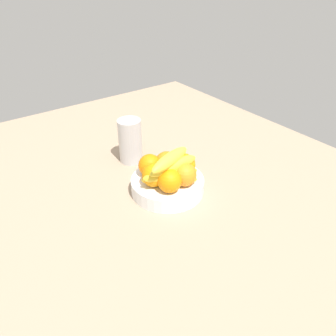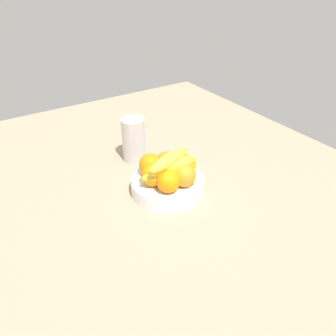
{
  "view_description": "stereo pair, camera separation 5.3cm",
  "coord_description": "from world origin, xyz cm",
  "px_view_note": "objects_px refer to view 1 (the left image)",
  "views": [
    {
      "loc": [
        67.99,
        -52.12,
        64.34
      ],
      "look_at": [
        -3.03,
        0.21,
        8.63
      ],
      "focal_mm": 36.19,
      "sensor_mm": 36.0,
      "label": 1
    },
    {
      "loc": [
        71.02,
        -47.73,
        64.34
      ],
      "look_at": [
        -3.03,
        0.21,
        8.63
      ],
      "focal_mm": 36.19,
      "sensor_mm": 36.0,
      "label": 2
    }
  ],
  "objects_px": {
    "orange_front_left": "(166,162)",
    "orange_center": "(154,175)",
    "fruit_bowl": "(168,185)",
    "banana_bunch": "(171,170)",
    "orange_back_right": "(185,175)",
    "thermos_tumbler": "(130,141)",
    "orange_back_left": "(170,181)",
    "orange_top_stack": "(184,165)",
    "orange_front_right": "(150,165)"
  },
  "relations": [
    {
      "from": "fruit_bowl",
      "to": "orange_back_left",
      "type": "relative_size",
      "value": 3.2
    },
    {
      "from": "orange_front_right",
      "to": "banana_bunch",
      "type": "xyz_separation_m",
      "value": [
        0.08,
        0.02,
        0.02
      ]
    },
    {
      "from": "thermos_tumbler",
      "to": "orange_center",
      "type": "bearing_deg",
      "value": -14.11
    },
    {
      "from": "orange_center",
      "to": "orange_back_left",
      "type": "xyz_separation_m",
      "value": [
        0.05,
        0.02,
        0.0
      ]
    },
    {
      "from": "fruit_bowl",
      "to": "orange_center",
      "type": "bearing_deg",
      "value": -87.91
    },
    {
      "from": "orange_front_right",
      "to": "orange_back_right",
      "type": "height_order",
      "value": "same"
    },
    {
      "from": "orange_back_left",
      "to": "banana_bunch",
      "type": "xyz_separation_m",
      "value": [
        -0.02,
        0.02,
        0.02
      ]
    },
    {
      "from": "orange_back_right",
      "to": "orange_top_stack",
      "type": "bearing_deg",
      "value": 143.14
    },
    {
      "from": "orange_front_right",
      "to": "orange_top_stack",
      "type": "distance_m",
      "value": 0.11
    },
    {
      "from": "orange_back_right",
      "to": "thermos_tumbler",
      "type": "bearing_deg",
      "value": -176.64
    },
    {
      "from": "thermos_tumbler",
      "to": "orange_front_left",
      "type": "bearing_deg",
      "value": 3.98
    },
    {
      "from": "orange_front_right",
      "to": "orange_back_right",
      "type": "relative_size",
      "value": 1.0
    },
    {
      "from": "orange_front_left",
      "to": "banana_bunch",
      "type": "distance_m",
      "value": 0.08
    },
    {
      "from": "orange_front_left",
      "to": "orange_center",
      "type": "height_order",
      "value": "same"
    },
    {
      "from": "orange_back_left",
      "to": "banana_bunch",
      "type": "height_order",
      "value": "banana_bunch"
    },
    {
      "from": "orange_back_left",
      "to": "thermos_tumbler",
      "type": "xyz_separation_m",
      "value": [
        -0.29,
        0.04,
        -0.0
      ]
    },
    {
      "from": "orange_back_right",
      "to": "orange_top_stack",
      "type": "relative_size",
      "value": 1.0
    },
    {
      "from": "fruit_bowl",
      "to": "banana_bunch",
      "type": "bearing_deg",
      "value": -21.83
    },
    {
      "from": "thermos_tumbler",
      "to": "orange_back_right",
      "type": "bearing_deg",
      "value": 3.36
    },
    {
      "from": "fruit_bowl",
      "to": "orange_back_left",
      "type": "distance_m",
      "value": 0.09
    },
    {
      "from": "orange_back_left",
      "to": "orange_top_stack",
      "type": "distance_m",
      "value": 0.1
    },
    {
      "from": "orange_front_right",
      "to": "orange_back_left",
      "type": "xyz_separation_m",
      "value": [
        0.11,
        -0.0,
        0.0
      ]
    },
    {
      "from": "orange_front_right",
      "to": "orange_top_stack",
      "type": "xyz_separation_m",
      "value": [
        0.06,
        0.09,
        0.0
      ]
    },
    {
      "from": "fruit_bowl",
      "to": "orange_back_right",
      "type": "bearing_deg",
      "value": 21.83
    },
    {
      "from": "orange_center",
      "to": "banana_bunch",
      "type": "xyz_separation_m",
      "value": [
        0.03,
        0.04,
        0.02
      ]
    },
    {
      "from": "orange_front_left",
      "to": "orange_top_stack",
      "type": "bearing_deg",
      "value": 40.09
    },
    {
      "from": "orange_center",
      "to": "banana_bunch",
      "type": "height_order",
      "value": "banana_bunch"
    },
    {
      "from": "orange_front_right",
      "to": "orange_center",
      "type": "height_order",
      "value": "same"
    },
    {
      "from": "orange_back_right",
      "to": "thermos_tumbler",
      "type": "xyz_separation_m",
      "value": [
        -0.29,
        -0.02,
        -0.0
      ]
    },
    {
      "from": "fruit_bowl",
      "to": "orange_center",
      "type": "xyz_separation_m",
      "value": [
        0.0,
        -0.05,
        0.06
      ]
    },
    {
      "from": "fruit_bowl",
      "to": "banana_bunch",
      "type": "distance_m",
      "value": 0.08
    },
    {
      "from": "orange_back_left",
      "to": "orange_top_stack",
      "type": "xyz_separation_m",
      "value": [
        -0.04,
        0.09,
        0.0
      ]
    },
    {
      "from": "orange_center",
      "to": "orange_top_stack",
      "type": "distance_m",
      "value": 0.11
    },
    {
      "from": "fruit_bowl",
      "to": "orange_front_left",
      "type": "height_order",
      "value": "orange_front_left"
    },
    {
      "from": "fruit_bowl",
      "to": "orange_back_right",
      "type": "relative_size",
      "value": 3.2
    },
    {
      "from": "orange_front_right",
      "to": "orange_top_stack",
      "type": "height_order",
      "value": "same"
    },
    {
      "from": "orange_front_right",
      "to": "banana_bunch",
      "type": "bearing_deg",
      "value": 14.0
    },
    {
      "from": "orange_top_stack",
      "to": "orange_center",
      "type": "bearing_deg",
      "value": -93.87
    },
    {
      "from": "orange_front_left",
      "to": "orange_front_right",
      "type": "relative_size",
      "value": 1.0
    },
    {
      "from": "orange_front_left",
      "to": "banana_bunch",
      "type": "relative_size",
      "value": 0.39
    },
    {
      "from": "orange_center",
      "to": "thermos_tumbler",
      "type": "bearing_deg",
      "value": 165.89
    },
    {
      "from": "orange_front_right",
      "to": "thermos_tumbler",
      "type": "bearing_deg",
      "value": 168.19
    },
    {
      "from": "fruit_bowl",
      "to": "orange_back_left",
      "type": "bearing_deg",
      "value": -32.31
    },
    {
      "from": "orange_top_stack",
      "to": "thermos_tumbler",
      "type": "xyz_separation_m",
      "value": [
        -0.24,
        -0.05,
        -0.0
      ]
    },
    {
      "from": "orange_front_left",
      "to": "orange_center",
      "type": "bearing_deg",
      "value": -63.46
    },
    {
      "from": "orange_front_right",
      "to": "banana_bunch",
      "type": "relative_size",
      "value": 0.39
    },
    {
      "from": "fruit_bowl",
      "to": "banana_bunch",
      "type": "xyz_separation_m",
      "value": [
        0.03,
        -0.01,
        0.08
      ]
    },
    {
      "from": "banana_bunch",
      "to": "orange_top_stack",
      "type": "bearing_deg",
      "value": 107.57
    },
    {
      "from": "orange_front_left",
      "to": "orange_top_stack",
      "type": "relative_size",
      "value": 1.0
    },
    {
      "from": "fruit_bowl",
      "to": "banana_bunch",
      "type": "height_order",
      "value": "banana_bunch"
    }
  ]
}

